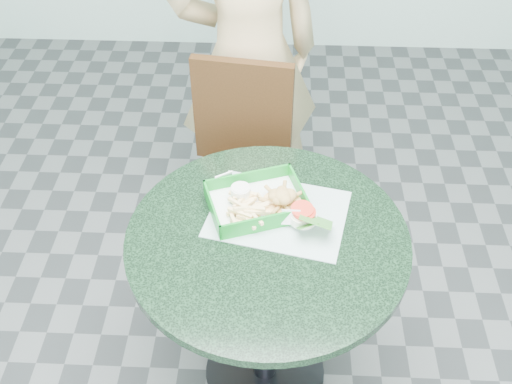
{
  "coord_description": "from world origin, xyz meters",
  "views": [
    {
      "loc": [
        0.02,
        -1.2,
        2.07
      ],
      "look_at": [
        -0.04,
        0.1,
        0.85
      ],
      "focal_mm": 42.0,
      "sensor_mm": 36.0,
      "label": 1
    }
  ],
  "objects_px": {
    "food_basket": "(257,208)",
    "crab_sandwich": "(279,210)",
    "cafe_table": "(267,276)",
    "sauce_ramekin": "(244,192)",
    "diner_person": "(248,39)",
    "dining_chair": "(242,161)"
  },
  "relations": [
    {
      "from": "dining_chair",
      "to": "diner_person",
      "type": "xyz_separation_m",
      "value": [
        0.01,
        0.3,
        0.37
      ]
    },
    {
      "from": "diner_person",
      "to": "food_basket",
      "type": "height_order",
      "value": "diner_person"
    },
    {
      "from": "cafe_table",
      "to": "sauce_ramekin",
      "type": "height_order",
      "value": "sauce_ramekin"
    },
    {
      "from": "diner_person",
      "to": "food_basket",
      "type": "distance_m",
      "value": 0.82
    },
    {
      "from": "food_basket",
      "to": "sauce_ramekin",
      "type": "relative_size",
      "value": 4.66
    },
    {
      "from": "crab_sandwich",
      "to": "sauce_ramekin",
      "type": "relative_size",
      "value": 2.0
    },
    {
      "from": "dining_chair",
      "to": "diner_person",
      "type": "distance_m",
      "value": 0.48
    },
    {
      "from": "crab_sandwich",
      "to": "sauce_ramekin",
      "type": "bearing_deg",
      "value": 147.35
    },
    {
      "from": "cafe_table",
      "to": "food_basket",
      "type": "xyz_separation_m",
      "value": [
        -0.04,
        0.12,
        0.19
      ]
    },
    {
      "from": "food_basket",
      "to": "cafe_table",
      "type": "bearing_deg",
      "value": -72.11
    },
    {
      "from": "cafe_table",
      "to": "food_basket",
      "type": "distance_m",
      "value": 0.22
    },
    {
      "from": "sauce_ramekin",
      "to": "diner_person",
      "type": "bearing_deg",
      "value": 91.97
    },
    {
      "from": "dining_chair",
      "to": "crab_sandwich",
      "type": "height_order",
      "value": "dining_chair"
    },
    {
      "from": "food_basket",
      "to": "crab_sandwich",
      "type": "bearing_deg",
      "value": -27.22
    },
    {
      "from": "cafe_table",
      "to": "diner_person",
      "type": "height_order",
      "value": "diner_person"
    },
    {
      "from": "crab_sandwich",
      "to": "food_basket",
      "type": "bearing_deg",
      "value": 152.78
    },
    {
      "from": "cafe_table",
      "to": "crab_sandwich",
      "type": "distance_m",
      "value": 0.24
    },
    {
      "from": "dining_chair",
      "to": "crab_sandwich",
      "type": "bearing_deg",
      "value": -66.63
    },
    {
      "from": "food_basket",
      "to": "crab_sandwich",
      "type": "distance_m",
      "value": 0.08
    },
    {
      "from": "diner_person",
      "to": "food_basket",
      "type": "xyz_separation_m",
      "value": [
        0.07,
        -0.8,
        -0.14
      ]
    },
    {
      "from": "diner_person",
      "to": "crab_sandwich",
      "type": "xyz_separation_m",
      "value": [
        0.14,
        -0.84,
        -0.11
      ]
    },
    {
      "from": "cafe_table",
      "to": "dining_chair",
      "type": "relative_size",
      "value": 0.91
    }
  ]
}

